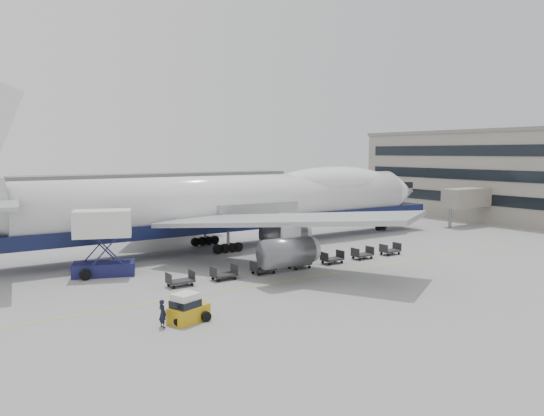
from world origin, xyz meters
TOP-DOWN VIEW (x-y plane):
  - ground at (0.00, 0.00)m, footprint 260.00×260.00m
  - apron_line at (0.00, -6.00)m, footprint 60.00×0.15m
  - hangar at (-10.00, 70.00)m, footprint 110.00×8.00m
  - airliner at (0.64, 12.00)m, footprint 67.00×55.30m
  - catering_truck at (-18.46, 5.63)m, footprint 6.30×5.24m
  - baggage_tug at (-17.80, -11.80)m, footprint 3.17×2.37m
  - ground_worker at (-19.68, -11.95)m, footprint 0.57×0.77m
  - traffic_cone at (-16.29, -10.39)m, footprint 0.39×0.39m
  - dolly_0 at (-14.16, -2.43)m, footprint 2.30×1.35m
  - dolly_1 at (-9.82, -2.43)m, footprint 2.30×1.35m
  - dolly_2 at (-5.48, -2.43)m, footprint 2.30×1.35m
  - dolly_3 at (-1.14, -2.43)m, footprint 2.30×1.35m
  - dolly_4 at (3.20, -2.43)m, footprint 2.30×1.35m
  - dolly_5 at (7.54, -2.43)m, footprint 2.30×1.35m
  - dolly_6 at (11.88, -2.43)m, footprint 2.30×1.35m

SIDE VIEW (x-z plane):
  - ground at x=0.00m, z-range 0.00..0.00m
  - apron_line at x=0.00m, z-range 0.00..0.01m
  - traffic_cone at x=-16.29m, z-range -0.02..0.55m
  - dolly_0 at x=-14.16m, z-range -0.12..1.18m
  - dolly_1 at x=-9.82m, z-range -0.12..1.18m
  - dolly_2 at x=-5.48m, z-range -0.12..1.18m
  - dolly_3 at x=-1.14m, z-range -0.12..1.18m
  - dolly_4 at x=3.20m, z-range -0.12..1.18m
  - dolly_5 at x=7.54m, z-range -0.12..1.18m
  - dolly_6 at x=11.88m, z-range -0.12..1.18m
  - baggage_tug at x=-17.80m, z-range -0.12..1.95m
  - ground_worker at x=-19.68m, z-range 0.00..1.93m
  - catering_truck at x=-18.46m, z-range 0.34..6.59m
  - hangar at x=-10.00m, z-range 0.00..7.00m
  - airliner at x=0.64m, z-range -4.37..15.61m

